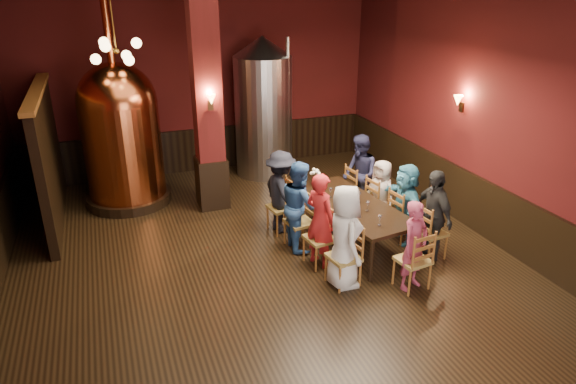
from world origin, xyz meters
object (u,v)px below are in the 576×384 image
object	(u,v)px
person_0	(344,237)
person_1	(320,220)
person_2	(300,205)
dining_table	(353,207)
rose_vase	(316,174)
copper_kettle	(121,133)
steel_vessel	(263,107)

from	to	relation	value
person_0	person_1	xyz separation A→B (m)	(-0.09, 0.66, -0.02)
person_0	person_2	xyz separation A→B (m)	(-0.18, 1.32, -0.03)
dining_table	person_2	world-z (taller)	person_2
person_2	rose_vase	bearing A→B (deg)	-35.04
person_0	person_2	bearing A→B (deg)	13.50
copper_kettle	rose_vase	xyz separation A→B (m)	(3.20, -2.21, -0.49)
rose_vase	copper_kettle	bearing A→B (deg)	145.39
dining_table	person_1	bearing A→B (deg)	-158.78
steel_vessel	rose_vase	distance (m)	2.92
copper_kettle	rose_vase	distance (m)	3.92
person_1	steel_vessel	bearing A→B (deg)	-28.69
person_1	person_0	bearing A→B (deg)	165.26
person_0	person_1	distance (m)	0.67
person_1	person_2	world-z (taller)	person_1
person_1	steel_vessel	size ratio (longest dim) A/B	0.50
person_1	steel_vessel	world-z (taller)	steel_vessel
dining_table	rose_vase	world-z (taller)	rose_vase
person_0	steel_vessel	xyz separation A→B (m)	(0.36, 4.94, 0.77)
rose_vase	dining_table	bearing A→B (deg)	-74.33
person_2	rose_vase	distance (m)	1.00
person_0	steel_vessel	distance (m)	5.01
person_1	dining_table	bearing A→B (deg)	-83.52
steel_vessel	person_0	bearing A→B (deg)	-94.12
person_1	person_2	bearing A→B (deg)	-14.74
copper_kettle	person_2	bearing A→B (deg)	-48.96
dining_table	person_1	distance (m)	0.92
copper_kettle	steel_vessel	distance (m)	3.20
person_2	copper_kettle	xyz separation A→B (m)	(-2.59, 2.97, 0.69)
copper_kettle	dining_table	bearing A→B (deg)	-42.48
dining_table	rose_vase	xyz separation A→B (m)	(-0.27, 0.97, 0.28)
person_1	person_2	distance (m)	0.66
dining_table	steel_vessel	world-z (taller)	steel_vessel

